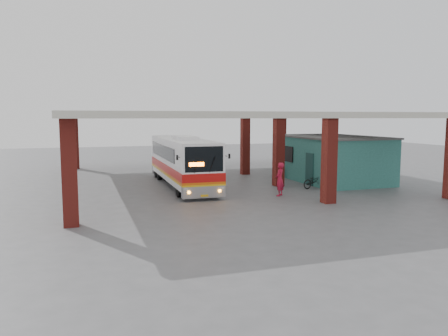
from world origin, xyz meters
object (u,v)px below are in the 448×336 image
Objects in this scene: pedestrian at (280,179)px; red_chair at (278,172)px; coach_bus at (182,161)px; motorcycle at (314,181)px.

pedestrian is 7.32m from red_chair.
pedestrian is at bearing -49.02° from coach_bus.
coach_bus is at bearing 51.39° from motorcycle.
pedestrian is at bearing -104.60° from red_chair.
coach_bus is 8.42m from motorcycle.
red_chair is at bearing -12.20° from motorcycle.
pedestrian is at bearing 104.45° from motorcycle.
coach_bus is at bearing -159.02° from red_chair.
motorcycle is 3.68m from pedestrian.
motorcycle reaches higher than red_chair.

